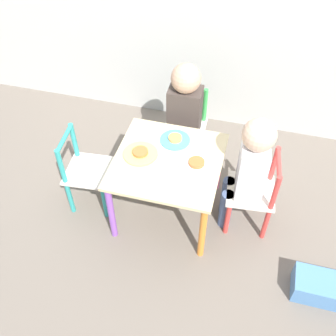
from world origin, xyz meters
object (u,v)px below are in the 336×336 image
child_back (184,108)px  storage_bin (324,288)px  chair_green (185,128)px  plate_back (175,139)px  plate_right (196,164)px  chair_red (254,193)px  child_right (249,166)px  chair_teal (86,172)px  kids_table (168,168)px  plate_left (140,153)px

child_back → storage_bin: (0.92, -0.75, -0.39)m
chair_green → plate_back: bearing=-89.3°
chair_green → plate_back: size_ratio=3.03×
child_back → storage_bin: bearing=-40.9°
child_back → plate_right: child_back is taller
chair_green → plate_back: (0.01, -0.33, 0.19)m
chair_red → child_right: (-0.06, -0.01, 0.21)m
chair_red → chair_teal: size_ratio=1.00×
plate_back → storage_bin: plate_back is taller
chair_teal → plate_back: bearing=-72.9°
kids_table → plate_right: (0.15, 0.00, 0.07)m
child_back → child_right: bearing=-42.9°
chair_green → chair_red: size_ratio=1.00×
plate_right → chair_red: bearing=8.2°
chair_teal → storage_bin: bearing=-106.7°
kids_table → plate_left: bearing=180.0°
chair_red → child_back: (-0.50, 0.38, 0.20)m
kids_table → chair_teal: 0.50m
plate_back → plate_right: size_ratio=0.90×
plate_back → plate_left: bearing=-135.0°
chair_red → storage_bin: (0.42, -0.38, -0.19)m
kids_table → child_back: size_ratio=0.77×
plate_back → plate_left: size_ratio=0.90×
kids_table → plate_back: size_ratio=3.38×
chair_green → child_back: (0.00, -0.06, 0.20)m
kids_table → chair_green: (-0.01, 0.49, -0.12)m
child_right → plate_left: bearing=-91.5°
chair_green → storage_bin: bearing=-43.0°
child_back → kids_table: bearing=-90.0°
chair_green → plate_back: chair_green is taller
chair_green → plate_right: 0.55m
kids_table → chair_green: size_ratio=1.12×
chair_green → plate_back: 0.38m
child_right → chair_green: bearing=-141.1°
chair_green → chair_teal: size_ratio=1.00×
child_back → plate_right: size_ratio=3.96×
plate_back → plate_left: same height
child_right → plate_right: (-0.27, -0.04, -0.01)m
chair_red → plate_left: chair_red is taller
child_right → plate_left: 0.58m
kids_table → chair_green: chair_green is taller
child_back → plate_back: size_ratio=4.40×
chair_green → plate_right: chair_green is taller
kids_table → chair_teal: size_ratio=1.12×
plate_right → plate_left: same height
kids_table → child_right: 0.44m
chair_green → plate_right: (0.17, -0.49, 0.19)m
child_back → plate_left: (-0.14, -0.43, -0.01)m
chair_teal → child_right: child_right is taller
chair_green → plate_left: 0.54m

